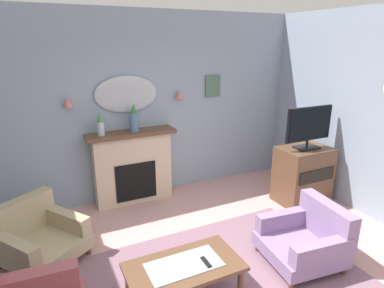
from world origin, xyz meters
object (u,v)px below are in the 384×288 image
object	(u,v)px
wall_sconce_right	(179,94)
armchair_by_coffee_table	(37,236)
coffee_table	(184,270)
wall_mirror	(126,94)
armchair_beside_couch	(307,238)
framed_picture	(213,86)
tv_remote	(206,262)
tv_flatscreen	(309,127)
mantel_vase_left	(134,119)
fireplace	(133,167)
tv_cabinet	(303,175)
wall_sconce_left	(68,102)
mantel_vase_centre	(100,123)

from	to	relation	value
wall_sconce_right	armchair_by_coffee_table	size ratio (longest dim) A/B	0.12
coffee_table	armchair_by_coffee_table	distance (m)	1.87
wall_mirror	armchair_beside_couch	size ratio (longest dim) A/B	1.06
framed_picture	tv_remote	world-z (taller)	framed_picture
tv_flatscreen	coffee_table	bearing A→B (deg)	-156.26
mantel_vase_left	tv_remote	bearing A→B (deg)	-90.82
fireplace	tv_cabinet	size ratio (longest dim) A/B	1.51
armchair_beside_couch	framed_picture	bearing A→B (deg)	87.08
wall_sconce_left	armchair_by_coffee_table	xyz separation A→B (m)	(-0.59, -1.07, -1.35)
fireplace	mantel_vase_centre	world-z (taller)	mantel_vase_centre
mantel_vase_centre	framed_picture	world-z (taller)	framed_picture
mantel_vase_left	armchair_beside_couch	world-z (taller)	mantel_vase_left
framed_picture	armchair_beside_couch	xyz separation A→B (m)	(-0.13, -2.52, -1.44)
mantel_vase_left	wall_mirror	xyz separation A→B (m)	(-0.05, 0.17, 0.36)
mantel_vase_centre	tv_flatscreen	world-z (taller)	tv_flatscreen
coffee_table	tv_cabinet	size ratio (longest dim) A/B	1.22
wall_sconce_right	armchair_by_coffee_table	world-z (taller)	wall_sconce_right
mantel_vase_centre	tv_cabinet	size ratio (longest dim) A/B	0.40
coffee_table	framed_picture	bearing A→B (deg)	56.07
wall_sconce_left	tv_cabinet	distance (m)	3.71
armchair_beside_couch	armchair_by_coffee_table	bearing A→B (deg)	153.56
coffee_table	tv_cabinet	world-z (taller)	tv_cabinet
tv_flatscreen	tv_remote	bearing A→B (deg)	-153.21
framed_picture	armchair_by_coffee_table	size ratio (longest dim) A/B	0.32
wall_mirror	tv_cabinet	distance (m)	3.03
tv_flatscreen	armchair_by_coffee_table	bearing A→B (deg)	176.53
mantel_vase_left	tv_cabinet	size ratio (longest dim) A/B	0.48
tv_cabinet	wall_sconce_left	bearing A→B (deg)	158.62
coffee_table	tv_remote	bearing A→B (deg)	-19.12
fireplace	wall_mirror	xyz separation A→B (m)	(-0.00, 0.14, 1.14)
wall_mirror	mantel_vase_left	bearing A→B (deg)	-73.61
wall_sconce_right	tv_flatscreen	distance (m)	2.08
mantel_vase_left	fireplace	bearing A→B (deg)	150.47
mantel_vase_centre	armchair_beside_couch	world-z (taller)	mantel_vase_centre
fireplace	wall_mirror	distance (m)	1.15
mantel_vase_centre	mantel_vase_left	world-z (taller)	mantel_vase_left
mantel_vase_left	wall_sconce_left	bearing A→B (deg)	172.41
wall_sconce_right	fireplace	bearing A→B (deg)	-173.84
armchair_beside_couch	tv_flatscreen	distance (m)	1.82
framed_picture	armchair_by_coffee_table	xyz separation A→B (m)	(-2.94, -1.13, -1.44)
wall_mirror	tv_remote	world-z (taller)	wall_mirror
wall_mirror	armchair_beside_couch	xyz separation A→B (m)	(1.37, -2.51, -1.40)
wall_sconce_left	armchair_by_coffee_table	size ratio (longest dim) A/B	0.12
coffee_table	fireplace	bearing A→B (deg)	85.55
wall_sconce_right	coffee_table	size ratio (longest dim) A/B	0.13
coffee_table	tv_remote	world-z (taller)	tv_remote
wall_mirror	armchair_by_coffee_table	world-z (taller)	wall_mirror
wall_mirror	tv_flatscreen	distance (m)	2.80
coffee_table	armchair_by_coffee_table	size ratio (longest dim) A/B	0.97
mantel_vase_centre	tv_remote	distance (m)	2.59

